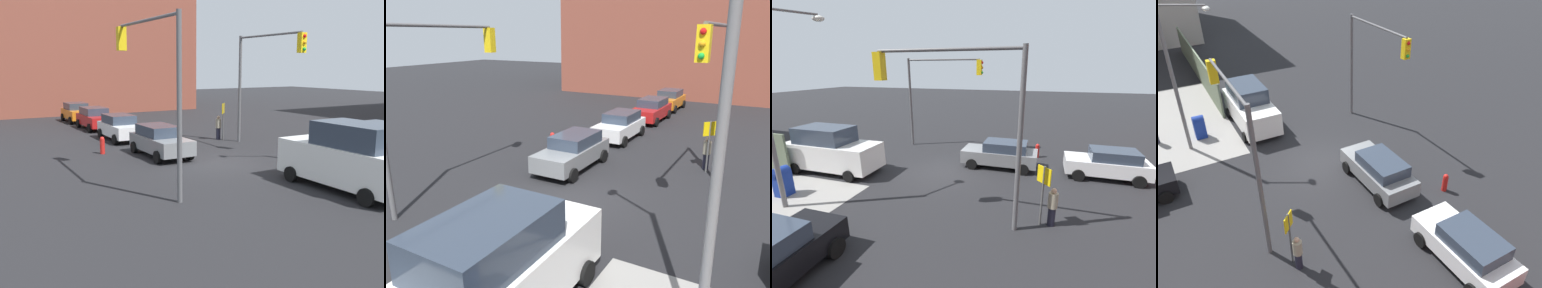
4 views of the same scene
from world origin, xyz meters
TOP-DOWN VIEW (x-y plane):
  - ground_plane at (0.00, 0.00)m, footprint 120.00×120.00m
  - construction_fence at (16.24, 3.20)m, footprint 16.48×0.12m
  - traffic_signal_nw_corner at (-2.37, 4.50)m, footprint 5.58×0.36m
  - traffic_signal_se_corner at (2.33, -4.50)m, footprint 5.68×0.36m
  - street_lamp_corner at (5.01, 5.48)m, footprint 1.58×2.36m
  - warning_sign_two_way at (-5.40, 3.90)m, footprint 0.48×0.48m
  - mailbox_blue at (6.20, 5.00)m, footprint 0.56×0.64m
  - fire_hydrant at (-5.00, -4.20)m, footprint 0.26×0.26m
  - sedan_white at (-8.73, -1.79)m, footprint 4.17×2.02m
  - hatchback_gray at (-2.94, -1.72)m, footprint 4.40×2.02m
  - van_white_delivery at (6.30, 1.80)m, footprint 5.40×2.32m
  - pedestrian_waiting at (-5.80, 3.80)m, footprint 0.36×0.36m

SIDE VIEW (x-z plane):
  - ground_plane at x=0.00m, z-range 0.00..0.00m
  - fire_hydrant at x=-5.00m, z-range 0.02..0.96m
  - mailbox_blue at x=6.20m, z-range 0.05..1.48m
  - pedestrian_waiting at x=-5.80m, z-range 0.02..1.57m
  - sedan_white at x=-8.73m, z-range 0.03..1.65m
  - hatchback_gray at x=-2.94m, z-range 0.03..1.65m
  - construction_fence at x=16.24m, z-range 0.00..2.40m
  - van_white_delivery at x=6.30m, z-range -0.03..2.59m
  - warning_sign_two_way at x=-5.40m, z-range 0.44..2.84m
  - traffic_signal_nw_corner at x=-2.37m, z-range 1.39..7.89m
  - traffic_signal_se_corner at x=2.33m, z-range 1.39..7.89m
  - street_lamp_corner at x=5.01m, z-range 0.70..8.70m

